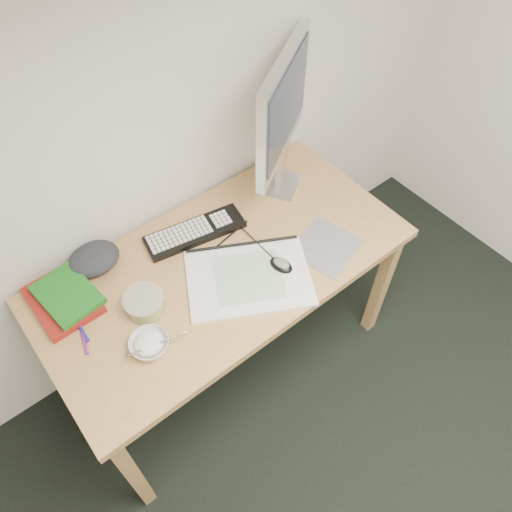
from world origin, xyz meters
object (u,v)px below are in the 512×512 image
Objects in this scene: sketchpad at (249,278)px; keyboard at (195,232)px; desk at (224,276)px; rice_bowl at (149,344)px; monitor at (283,111)px.

sketchpad is 1.14× the size of keyboard.
keyboard is at bearing 89.88° from desk.
keyboard is 0.51m from rice_bowl.
desk is 0.66m from monitor.
rice_bowl is at bearing -149.28° from sketchpad.
monitor is at bearing 21.23° from rice_bowl.
sketchpad is 0.75× the size of monitor.
sketchpad is at bearing -75.27° from desk.
sketchpad is 0.30m from keyboard.
keyboard is at bearing 124.32° from sketchpad.
desk is 10.62× the size of rice_bowl.
keyboard is at bearing 38.65° from rice_bowl.
monitor is 4.52× the size of rice_bowl.
desk is at bearing -79.39° from keyboard.
keyboard is 0.66× the size of monitor.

